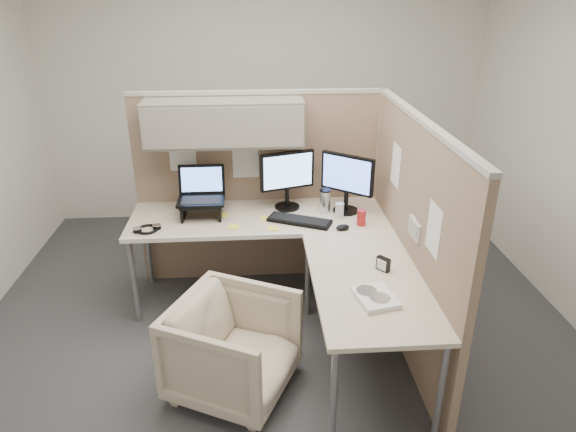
{
  "coord_description": "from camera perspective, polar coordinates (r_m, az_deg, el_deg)",
  "views": [
    {
      "loc": [
        -0.14,
        -3.11,
        2.36
      ],
      "look_at": [
        0.1,
        0.25,
        0.85
      ],
      "focal_mm": 32.0,
      "sensor_mm": 36.0,
      "label": 1
    }
  ],
  "objects": [
    {
      "name": "monitor_left",
      "position": [
        4.03,
        -0.09,
        4.52
      ],
      "size": [
        0.43,
        0.2,
        0.47
      ],
      "rotation": [
        0.0,
        0.0,
        0.31
      ],
      "color": "black",
      "rests_on": "desk"
    },
    {
      "name": "desk_clock",
      "position": [
        3.27,
        10.53,
        -5.26
      ],
      "size": [
        0.08,
        0.09,
        0.09
      ],
      "rotation": [
        0.0,
        0.0,
        -0.88
      ],
      "color": "black",
      "rests_on": "desk"
    },
    {
      "name": "monitor_right",
      "position": [
        3.99,
        6.58,
        4.14
      ],
      "size": [
        0.37,
        0.3,
        0.47
      ],
      "rotation": [
        0.0,
        0.0,
        -0.67
      ],
      "color": "black",
      "rests_on": "desk"
    },
    {
      "name": "laptop_station",
      "position": [
        4.0,
        -9.6,
        1.96
      ],
      "size": [
        0.36,
        0.31,
        0.37
      ],
      "color": "black",
      "rests_on": "desk"
    },
    {
      "name": "keyboard",
      "position": [
        3.88,
        1.28,
        -0.52
      ],
      "size": [
        0.5,
        0.34,
        0.02
      ],
      "primitive_type": "cube",
      "rotation": [
        0.0,
        0.0,
        -0.43
      ],
      "color": "black",
      "rests_on": "desk"
    },
    {
      "name": "sticky_note_b",
      "position": [
        3.77,
        -1.63,
        -1.38
      ],
      "size": [
        0.08,
        0.08,
        0.01
      ],
      "primitive_type": "cube",
      "rotation": [
        0.0,
        0.0,
        0.02
      ],
      "color": "yellow",
      "rests_on": "desk"
    },
    {
      "name": "office_chair",
      "position": [
        3.27,
        -6.1,
        -13.9
      ],
      "size": [
        0.87,
        0.89,
        0.7
      ],
      "primitive_type": "imported",
      "rotation": [
        0.0,
        0.0,
        1.12
      ],
      "color": "beige",
      "rests_on": "ground"
    },
    {
      "name": "paper_stack",
      "position": [
        2.99,
        9.66,
        -8.89
      ],
      "size": [
        0.26,
        0.3,
        0.03
      ],
      "rotation": [
        0.0,
        0.0,
        0.21
      ],
      "color": "white",
      "rests_on": "desk"
    },
    {
      "name": "ground",
      "position": [
        3.91,
        -1.23,
        -13.03
      ],
      "size": [
        4.5,
        4.5,
        0.0
      ],
      "primitive_type": "plane",
      "color": "#333337",
      "rests_on": "ground"
    },
    {
      "name": "soda_can_green",
      "position": [
        3.85,
        8.15,
        -0.17
      ],
      "size": [
        0.07,
        0.07,
        0.12
      ],
      "primitive_type": "cylinder",
      "color": "#B21E1E",
      "rests_on": "desk"
    },
    {
      "name": "sticky_note_d",
      "position": [
        3.93,
        -2.48,
        -0.28
      ],
      "size": [
        0.08,
        0.08,
        0.01
      ],
      "primitive_type": "cube",
      "rotation": [
        0.0,
        0.0,
        -0.01
      ],
      "color": "yellow",
      "rests_on": "desk"
    },
    {
      "name": "travel_mug",
      "position": [
        4.03,
        4.13,
        1.69
      ],
      "size": [
        0.09,
        0.09,
        0.19
      ],
      "color": "silver",
      "rests_on": "desk"
    },
    {
      "name": "sticky_note_a",
      "position": [
        3.82,
        -6.07,
        -1.19
      ],
      "size": [
        0.08,
        0.08,
        0.01
      ],
      "primitive_type": "cube",
      "rotation": [
        0.0,
        0.0,
        0.06
      ],
      "color": "yellow",
      "rests_on": "desk"
    },
    {
      "name": "partition_right",
      "position": [
        3.57,
        13.31,
        -2.17
      ],
      "size": [
        0.07,
        2.03,
        1.63
      ],
      "color": "#92755F",
      "rests_on": "ground"
    },
    {
      "name": "partition_back",
      "position": [
        4.14,
        -4.98,
        6.29
      ],
      "size": [
        2.0,
        0.36,
        1.63
      ],
      "color": "#92755F",
      "rests_on": "ground"
    },
    {
      "name": "headphones",
      "position": [
        3.88,
        -15.37,
        -1.4
      ],
      "size": [
        0.2,
        0.2,
        0.03
      ],
      "rotation": [
        0.0,
        0.0,
        0.32
      ],
      "color": "black",
      "rests_on": "desk"
    },
    {
      "name": "mouse",
      "position": [
        3.78,
        6.09,
        -1.26
      ],
      "size": [
        0.12,
        0.1,
        0.04
      ],
      "primitive_type": "ellipsoid",
      "rotation": [
        0.0,
        0.0,
        0.31
      ],
      "color": "black",
      "rests_on": "desk"
    },
    {
      "name": "desk",
      "position": [
        3.65,
        0.53,
        -3.12
      ],
      "size": [
        2.0,
        1.98,
        0.73
      ],
      "color": "beige",
      "rests_on": "ground"
    },
    {
      "name": "soda_can_silver",
      "position": [
        3.95,
        5.75,
        0.59
      ],
      "size": [
        0.07,
        0.07,
        0.12
      ],
      "primitive_type": "cylinder",
      "color": "silver",
      "rests_on": "desk"
    },
    {
      "name": "sticky_note_c",
      "position": [
        4.03,
        -7.28,
        0.12
      ],
      "size": [
        0.1,
        0.1,
        0.01
      ],
      "primitive_type": "cube",
      "rotation": [
        0.0,
        0.0,
        0.34
      ],
      "color": "yellow",
      "rests_on": "desk"
    }
  ]
}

